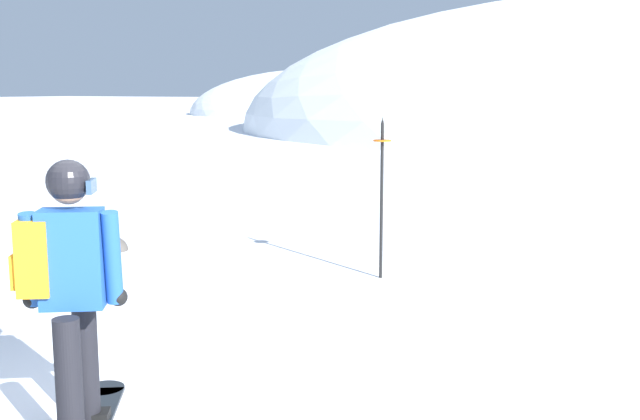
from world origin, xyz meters
TOP-DOWN VIEW (x-y plane):
  - ridge_peak_main at (0.16, 38.31)m, footprint 41.25×37.12m
  - ridge_peak_far at (-25.28, 52.62)m, footprint 21.70×19.53m
  - snowboarder_main at (-0.21, -0.32)m, footprint 1.12×1.60m
  - piste_marker_near at (-0.09, 4.25)m, footprint 0.20×0.20m
  - rock_dark at (-3.89, 4.02)m, footprint 0.56×0.48m

SIDE VIEW (x-z plane):
  - ridge_peak_main at x=0.16m, z-range -6.75..6.75m
  - ridge_peak_far at x=-25.28m, z-range -3.67..3.67m
  - rock_dark at x=-3.89m, z-range -0.20..0.20m
  - snowboarder_main at x=-0.21m, z-range 0.06..1.78m
  - piste_marker_near at x=-0.09m, z-range 0.13..1.94m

